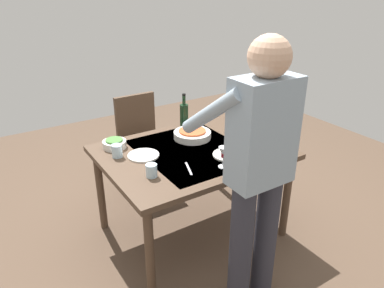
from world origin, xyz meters
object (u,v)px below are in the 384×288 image
wine_bottle (184,115)px  dinner_plate_near (143,155)px  person_server (258,167)px  dining_table (192,159)px  chair_near (141,136)px  side_bowl_salad (114,144)px  wine_glass_left (223,153)px  water_cup_near_right (117,151)px  serving_bowl_pasta (192,134)px  water_cup_near_left (151,170)px  dinner_plate_far (228,155)px  wine_glass_right (268,132)px

wine_bottle → dinner_plate_near: (0.55, 0.33, -0.10)m
person_server → dining_table: bearing=-94.5°
chair_near → side_bowl_salad: (0.46, 0.54, 0.24)m
dining_table → dinner_plate_near: size_ratio=5.80×
wine_glass_left → water_cup_near_right: size_ratio=1.61×
chair_near → serving_bowl_pasta: chair_near is taller
water_cup_near_left → dinner_plate_far: water_cup_near_left is taller
wine_bottle → person_server: bearing=77.9°
dinner_plate_near → water_cup_near_left: bearing=74.3°
serving_bowl_pasta → water_cup_near_left: bearing=34.3°
serving_bowl_pasta → person_server: bearing=79.2°
person_server → side_bowl_salad: (0.41, -1.13, -0.19)m
dinner_plate_near → side_bowl_salad: bearing=-64.4°
wine_glass_left → water_cup_near_right: bearing=-44.6°
water_cup_near_right → side_bowl_salad: water_cup_near_right is taller
person_server → water_cup_near_right: 1.09m
wine_glass_left → wine_glass_right: size_ratio=1.00×
water_cup_near_right → chair_near: bearing=-125.8°
dinner_plate_near → dinner_plate_far: bearing=148.0°
wine_glass_left → water_cup_near_right: wine_glass_left is taller
chair_near → person_server: size_ratio=0.54×
water_cup_near_right → dining_table: bearing=159.1°
chair_near → wine_glass_left: (-0.04, 1.24, 0.32)m
person_server → water_cup_near_right: person_server is taller
person_server → dinner_plate_far: (-0.23, -0.55, -0.22)m
dinner_plate_far → dinner_plate_near: bearing=-32.0°
person_server → water_cup_near_left: 0.71m
wine_bottle → water_cup_near_right: (0.71, 0.24, -0.06)m
person_server → dinner_plate_far: bearing=-113.0°
dinner_plate_near → person_server: bearing=108.4°
serving_bowl_pasta → wine_glass_left: bearing=80.2°
serving_bowl_pasta → dinner_plate_near: serving_bowl_pasta is taller
wine_bottle → water_cup_near_right: size_ratio=3.15×
water_cup_near_right → person_server: bearing=115.1°
water_cup_near_right → dinner_plate_far: size_ratio=0.41×
water_cup_near_left → wine_bottle: bearing=-135.3°
person_server → serving_bowl_pasta: person_server is taller
dining_table → water_cup_near_right: size_ratio=14.21×
water_cup_near_left → dinner_plate_far: bearing=177.3°
wine_glass_left → chair_near: bearing=-88.0°
wine_bottle → water_cup_near_left: wine_bottle is taller
wine_glass_left → dinner_plate_near: wine_glass_left is taller
wine_glass_left → wine_glass_right: bearing=-167.4°
dining_table → chair_near: bearing=-89.2°
dining_table → dinner_plate_far: dinner_plate_far is taller
wine_glass_right → water_cup_near_right: wine_glass_right is taller
person_server → water_cup_near_right: size_ratio=17.98×
wine_glass_left → water_cup_near_left: wine_glass_left is taller
person_server → wine_glass_right: bearing=-138.1°
wine_glass_left → serving_bowl_pasta: wine_glass_left is taller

